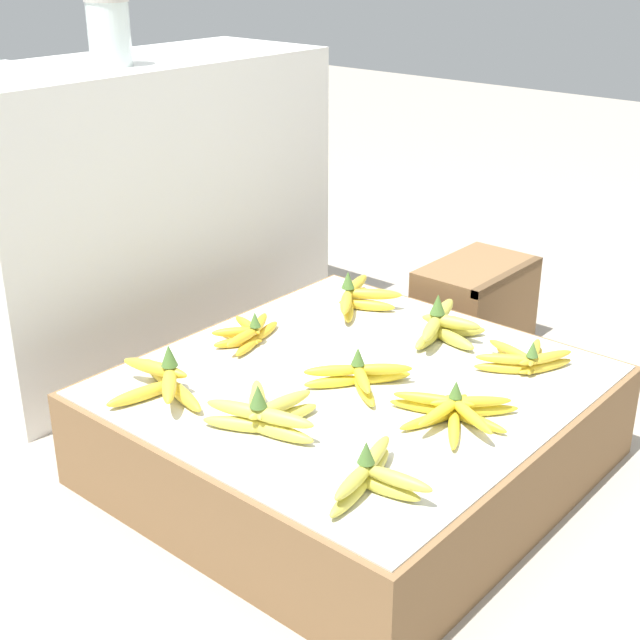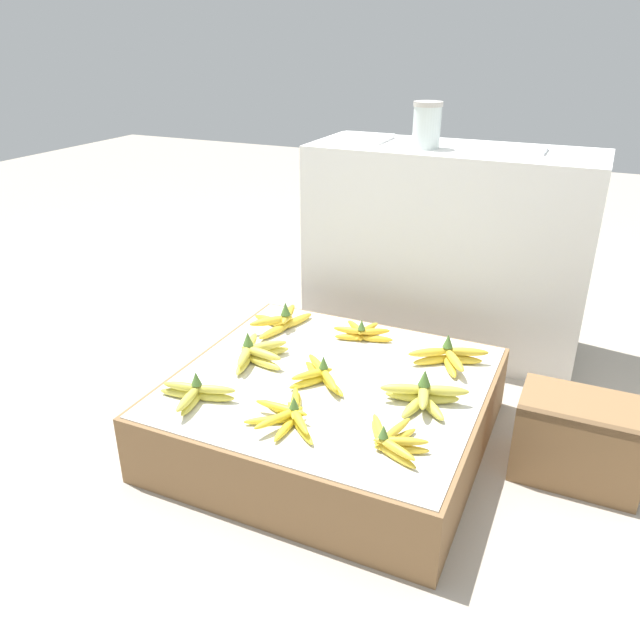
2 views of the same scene
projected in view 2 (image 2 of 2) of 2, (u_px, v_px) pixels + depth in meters
ground_plane at (331, 439)px, 2.04m from camera, size 10.00×10.00×0.00m
display_platform at (331, 410)px, 1.99m from camera, size 0.94×0.90×0.23m
back_vendor_table at (446, 249)px, 2.53m from camera, size 1.10×0.43×0.81m
wooden_crate at (579, 439)px, 1.82m from camera, size 0.35×0.22×0.25m
banana_bunch_front_left at (195, 394)px, 1.81m from camera, size 0.23×0.18×0.09m
banana_bunch_front_midleft at (288, 415)px, 1.72m from camera, size 0.23×0.25×0.08m
banana_bunch_front_midright at (392, 440)px, 1.61m from camera, size 0.19×0.18×0.08m
banana_bunch_middle_left at (255, 353)px, 2.04m from camera, size 0.20×0.24×0.10m
banana_bunch_middle_midleft at (319, 375)px, 1.91m from camera, size 0.20×0.19×0.09m
banana_bunch_middle_midright at (423, 396)px, 1.79m from camera, size 0.25×0.18×0.11m
banana_bunch_back_left at (281, 320)px, 2.26m from camera, size 0.20×0.27×0.11m
banana_bunch_back_midleft at (362, 332)px, 2.19m from camera, size 0.21×0.13×0.08m
banana_bunch_back_midright at (449, 357)px, 2.01m from camera, size 0.25×0.18×0.10m
glass_jar at (427, 125)px, 2.31m from camera, size 0.11×0.11×0.17m
foam_tray_white at (362, 138)px, 2.52m from camera, size 0.22×0.20×0.02m
foam_tray_dark at (512, 148)px, 2.29m from camera, size 0.25×0.14×0.02m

